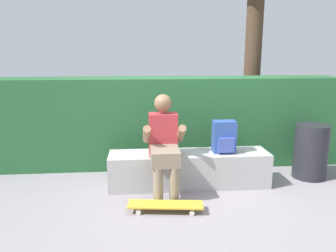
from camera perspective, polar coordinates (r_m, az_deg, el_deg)
name	(u,v)px	position (r m, az deg, el deg)	size (l,w,h in m)	color
ground_plane	(194,199)	(3.92, 4.55, -12.51)	(24.00, 24.00, 0.00)	gray
bench_main	(189,169)	(4.22, 3.66, -7.45)	(2.01, 0.45, 0.43)	#AAA9A5
person_skater	(164,142)	(3.86, -0.71, -2.83)	(0.49, 0.62, 1.18)	#B73338
skateboard_near_person	(165,205)	(3.60, -0.46, -13.54)	(0.82, 0.30, 0.09)	gold
backpack_on_bench	(224,137)	(4.18, 9.71, -1.93)	(0.28, 0.23, 0.40)	#2D4C99
hedge_row	(155,121)	(4.95, -2.21, 0.81)	(5.53, 0.67, 1.31)	#255C31
trash_bin	(311,151)	(4.83, 23.49, -4.04)	(0.44, 0.44, 0.73)	#232328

